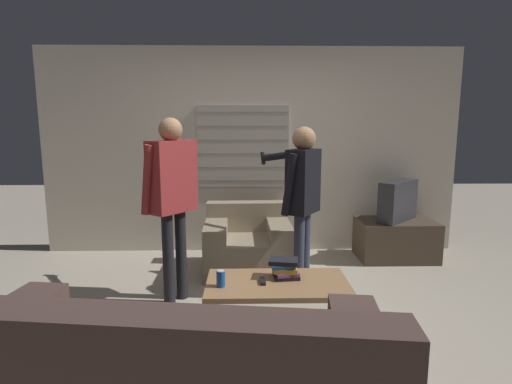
# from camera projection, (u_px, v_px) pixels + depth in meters

# --- Properties ---
(ground_plane) EXTENTS (16.00, 16.00, 0.00)m
(ground_plane) POSITION_uv_depth(u_px,v_px,m) (254.00, 325.00, 3.23)
(ground_plane) COLOR #B2A893
(wall_back) EXTENTS (5.20, 0.08, 2.55)m
(wall_back) POSITION_uv_depth(u_px,v_px,m) (251.00, 152.00, 5.02)
(wall_back) COLOR beige
(wall_back) RESTS_ON ground_plane
(armchair_beige) EXTENTS (0.94, 0.83, 0.72)m
(armchair_beige) POSITION_uv_depth(u_px,v_px,m) (247.00, 244.00, 4.45)
(armchair_beige) COLOR gray
(armchair_beige) RESTS_ON ground_plane
(coffee_table) EXTENTS (1.11, 0.60, 0.39)m
(coffee_table) POSITION_uv_depth(u_px,v_px,m) (277.00, 286.00, 3.11)
(coffee_table) COLOR #9E754C
(coffee_table) RESTS_ON ground_plane
(tv_stand) EXTENTS (0.90, 0.57, 0.47)m
(tv_stand) POSITION_uv_depth(u_px,v_px,m) (396.00, 240.00, 4.83)
(tv_stand) COLOR #4C3D2D
(tv_stand) RESTS_ON ground_plane
(tv) EXTENTS (0.59, 0.58, 0.48)m
(tv) POSITION_uv_depth(u_px,v_px,m) (398.00, 201.00, 4.75)
(tv) COLOR #2D2D33
(tv) RESTS_ON tv_stand
(person_left_standing) EXTENTS (0.55, 0.80, 1.66)m
(person_left_standing) POSITION_uv_depth(u_px,v_px,m) (172.00, 187.00, 3.52)
(person_left_standing) COLOR black
(person_left_standing) RESTS_ON ground_plane
(person_right_standing) EXTENTS (0.57, 0.72, 1.59)m
(person_right_standing) POSITION_uv_depth(u_px,v_px,m) (302.00, 190.00, 3.71)
(person_right_standing) COLOR #33384C
(person_right_standing) RESTS_ON ground_plane
(book_stack) EXTENTS (0.25, 0.21, 0.15)m
(book_stack) POSITION_uv_depth(u_px,v_px,m) (285.00, 268.00, 3.17)
(book_stack) COLOR black
(book_stack) RESTS_ON coffee_table
(soda_can) EXTENTS (0.07, 0.07, 0.13)m
(soda_can) POSITION_uv_depth(u_px,v_px,m) (221.00, 279.00, 3.00)
(soda_can) COLOR #194C9E
(soda_can) RESTS_ON coffee_table
(spare_remote) EXTENTS (0.05, 0.13, 0.02)m
(spare_remote) POSITION_uv_depth(u_px,v_px,m) (262.00, 281.00, 3.08)
(spare_remote) COLOR black
(spare_remote) RESTS_ON coffee_table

